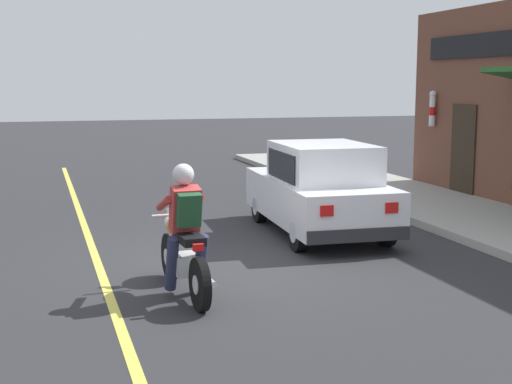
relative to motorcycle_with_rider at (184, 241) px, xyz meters
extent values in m
plane|color=#2B2B2D|center=(0.90, 1.01, -0.68)|extent=(80.00, 80.00, 0.00)
cube|color=#9E9B93|center=(6.11, 4.01, -0.61)|extent=(2.60, 22.00, 0.14)
cube|color=#D1C64C|center=(-0.90, 4.01, -0.67)|extent=(0.12, 19.80, 0.01)
cube|color=#2D2319|center=(7.39, 5.36, 0.37)|extent=(0.04, 0.90, 2.10)
cylinder|color=white|center=(7.31, 6.57, 1.22)|extent=(0.14, 0.14, 0.70)
cylinder|color=red|center=(7.31, 6.57, 1.22)|extent=(0.15, 0.15, 0.20)
sphere|color=silver|center=(7.31, 6.57, 1.62)|extent=(0.16, 0.16, 0.16)
cylinder|color=black|center=(-0.05, 0.72, -0.37)|extent=(0.14, 0.62, 0.62)
cylinder|color=silver|center=(-0.05, 0.72, -0.37)|extent=(0.13, 0.22, 0.22)
cylinder|color=black|center=(0.04, -0.68, -0.37)|extent=(0.14, 0.62, 0.62)
cylinder|color=silver|center=(0.04, -0.68, -0.37)|extent=(0.13, 0.22, 0.22)
cube|color=silver|center=(0.00, -0.03, -0.29)|extent=(0.30, 0.42, 0.24)
ellipsoid|color=orange|center=(-0.02, 0.22, 0.12)|extent=(0.33, 0.54, 0.24)
cube|color=black|center=(0.01, -0.26, 0.08)|extent=(0.29, 0.57, 0.10)
cylinder|color=silver|center=(-0.04, 0.62, -0.05)|extent=(0.09, 0.33, 0.68)
cylinder|color=silver|center=(-0.03, 0.50, 0.23)|extent=(0.56, 0.07, 0.04)
sphere|color=silver|center=(-0.04, 0.67, 0.11)|extent=(0.16, 0.16, 0.16)
cylinder|color=silver|center=(0.18, -0.42, -0.39)|extent=(0.11, 0.55, 0.08)
cube|color=red|center=(0.04, -0.63, 0.05)|extent=(0.12, 0.07, 0.08)
cylinder|color=#282D4C|center=(-0.18, -0.11, -0.25)|extent=(0.16, 0.36, 0.71)
cylinder|color=#282D4C|center=(0.18, -0.09, -0.25)|extent=(0.16, 0.36, 0.71)
cube|color=#B23333|center=(0.00, -0.08, 0.40)|extent=(0.36, 0.35, 0.57)
cylinder|color=#B23333|center=(-0.21, 0.15, 0.44)|extent=(0.12, 0.52, 0.26)
cylinder|color=#B23333|center=(0.19, 0.17, 0.44)|extent=(0.12, 0.52, 0.26)
sphere|color=silver|center=(0.00, -0.02, 0.81)|extent=(0.26, 0.26, 0.26)
cube|color=#1E4728|center=(0.01, -0.24, 0.42)|extent=(0.29, 0.26, 0.42)
cylinder|color=black|center=(2.26, 4.10, -0.38)|extent=(0.21, 0.61, 0.60)
cylinder|color=silver|center=(2.26, 4.10, -0.38)|extent=(0.22, 0.34, 0.33)
cylinder|color=black|center=(3.69, 4.03, -0.38)|extent=(0.21, 0.61, 0.60)
cylinder|color=silver|center=(3.69, 4.03, -0.38)|extent=(0.22, 0.34, 0.33)
cylinder|color=black|center=(2.13, 1.71, -0.38)|extent=(0.21, 0.61, 0.60)
cylinder|color=silver|center=(2.13, 1.71, -0.38)|extent=(0.22, 0.34, 0.33)
cylinder|color=black|center=(3.57, 1.63, -0.38)|extent=(0.21, 0.61, 0.60)
cylinder|color=silver|center=(3.57, 1.63, -0.38)|extent=(0.22, 0.34, 0.33)
cube|color=silver|center=(2.91, 2.87, -0.08)|extent=(1.83, 3.78, 0.70)
cube|color=silver|center=(2.90, 2.62, 0.56)|extent=(1.54, 1.97, 0.66)
cube|color=black|center=(2.95, 3.49, 0.51)|extent=(1.34, 0.42, 0.51)
cube|color=black|center=(2.18, 2.65, 0.54)|extent=(0.11, 1.52, 0.46)
cube|color=black|center=(3.62, 2.58, 0.54)|extent=(0.11, 1.52, 0.46)
cube|color=silver|center=(2.50, 4.75, 0.04)|extent=(0.24, 0.05, 0.14)
cube|color=red|center=(2.31, 1.04, 0.06)|extent=(0.20, 0.05, 0.16)
cube|color=silver|center=(3.52, 4.70, 0.04)|extent=(0.24, 0.05, 0.14)
cube|color=red|center=(3.32, 0.98, 0.06)|extent=(0.20, 0.05, 0.16)
cube|color=#28282B|center=(3.01, 4.69, -0.33)|extent=(1.61, 0.20, 0.20)
cube|color=#28282B|center=(2.82, 1.04, -0.33)|extent=(1.61, 0.20, 0.20)
camera|label=1|loc=(-1.67, -8.34, 1.91)|focal=50.00mm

